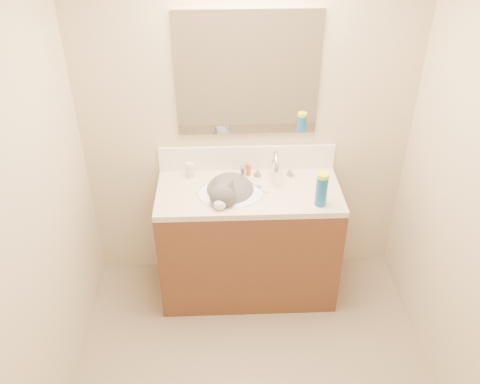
{
  "coord_description": "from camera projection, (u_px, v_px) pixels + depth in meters",
  "views": [
    {
      "loc": [
        -0.17,
        -1.78,
        2.67
      ],
      "look_at": [
        -0.06,
        0.92,
        0.88
      ],
      "focal_mm": 38.0,
      "sensor_mm": 36.0,
      "label": 1
    }
  ],
  "objects": [
    {
      "name": "spray_can",
      "position": [
        321.0,
        191.0,
        3.11
      ],
      "size": [
        0.09,
        0.09,
        0.2
      ],
      "primitive_type": "cylinder",
      "rotation": [
        0.0,
        0.0,
        0.31
      ],
      "color": "#165B9D",
      "rests_on": "counter_slab"
    },
    {
      "name": "pill_bottle",
      "position": [
        190.0,
        170.0,
        3.41
      ],
      "size": [
        0.07,
        0.07,
        0.1
      ],
      "primitive_type": "cylinder",
      "rotation": [
        0.0,
        0.0,
        -0.22
      ],
      "color": "silver",
      "rests_on": "counter_slab"
    },
    {
      "name": "backsplash",
      "position": [
        247.0,
        158.0,
        3.47
      ],
      "size": [
        1.2,
        0.02,
        0.18
      ],
      "primitive_type": "cube",
      "color": "white",
      "rests_on": "counter_slab"
    },
    {
      "name": "spray_cap",
      "position": [
        323.0,
        177.0,
        3.05
      ],
      "size": [
        0.09,
        0.09,
        0.04
      ],
      "primitive_type": "cylinder",
      "rotation": [
        0.0,
        0.0,
        0.31
      ],
      "color": "#D6E618",
      "rests_on": "spray_can"
    },
    {
      "name": "amber_bottle",
      "position": [
        248.0,
        169.0,
        3.43
      ],
      "size": [
        0.05,
        0.05,
        0.09
      ],
      "primitive_type": "cylinder",
      "rotation": [
        0.0,
        0.0,
        0.37
      ],
      "color": "#E4581A",
      "rests_on": "counter_slab"
    },
    {
      "name": "pill_label",
      "position": [
        190.0,
        171.0,
        3.41
      ],
      "size": [
        0.07,
        0.07,
        0.04
      ],
      "primitive_type": "cylinder",
      "rotation": [
        0.0,
        0.0,
        -0.22
      ],
      "color": "gold",
      "rests_on": "pill_bottle"
    },
    {
      "name": "toothbrush_head",
      "position": [
        260.0,
        187.0,
        3.31
      ],
      "size": [
        0.03,
        0.04,
        0.02
      ],
      "primitive_type": "cube",
      "rotation": [
        0.0,
        0.0,
        0.66
      ],
      "color": "#6289D2",
      "rests_on": "counter_slab"
    },
    {
      "name": "basin",
      "position": [
        231.0,
        202.0,
        3.31
      ],
      "size": [
        0.45,
        0.36,
        0.14
      ],
      "primitive_type": "ellipsoid",
      "color": "white",
      "rests_on": "vanity_cabinet"
    },
    {
      "name": "room_shell",
      "position": [
        263.0,
        193.0,
        2.14
      ],
      "size": [
        2.24,
        2.54,
        2.52
      ],
      "color": "beige",
      "rests_on": "ground"
    },
    {
      "name": "counter_slab",
      "position": [
        249.0,
        193.0,
        3.31
      ],
      "size": [
        1.2,
        0.55,
        0.04
      ],
      "primitive_type": "cube",
      "color": "beige",
      "rests_on": "vanity_cabinet"
    },
    {
      "name": "toothbrush",
      "position": [
        260.0,
        187.0,
        3.32
      ],
      "size": [
        0.11,
        0.13,
        0.01
      ],
      "primitive_type": "cube",
      "rotation": [
        0.0,
        0.0,
        0.66
      ],
      "color": "silver",
      "rests_on": "counter_slab"
    },
    {
      "name": "mirror",
      "position": [
        248.0,
        75.0,
        3.14
      ],
      "size": [
        0.9,
        0.02,
        0.8
      ],
      "primitive_type": "cube",
      "color": "white",
      "rests_on": "room_shell"
    },
    {
      "name": "cat",
      "position": [
        229.0,
        194.0,
        3.29
      ],
      "size": [
        0.42,
        0.49,
        0.34
      ],
      "rotation": [
        0.0,
        0.0,
        -0.29
      ],
      "color": "#4B494B",
      "rests_on": "basin"
    },
    {
      "name": "vanity_cabinet",
      "position": [
        248.0,
        244.0,
        3.55
      ],
      "size": [
        1.2,
        0.55,
        0.82
      ],
      "primitive_type": "cube",
      "color": "brown",
      "rests_on": "ground"
    },
    {
      "name": "faucet",
      "position": [
        275.0,
        167.0,
        3.37
      ],
      "size": [
        0.28,
        0.2,
        0.21
      ],
      "color": "silver",
      "rests_on": "counter_slab"
    },
    {
      "name": "silver_jar",
      "position": [
        244.0,
        171.0,
        3.44
      ],
      "size": [
        0.06,
        0.06,
        0.06
      ],
      "primitive_type": "cylinder",
      "rotation": [
        0.0,
        0.0,
        0.17
      ],
      "color": "#B7B7BC",
      "rests_on": "counter_slab"
    }
  ]
}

